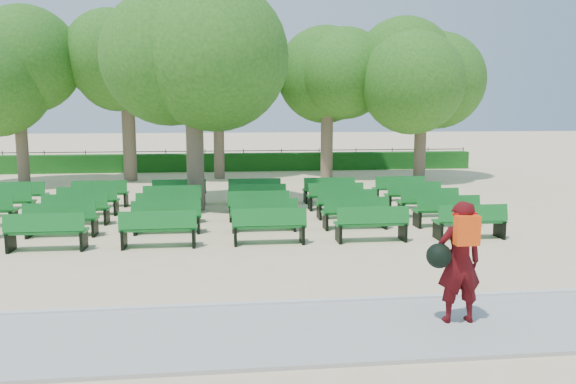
{
  "coord_description": "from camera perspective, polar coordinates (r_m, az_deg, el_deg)",
  "views": [
    {
      "loc": [
        -0.07,
        -14.96,
        3.2
      ],
      "look_at": [
        1.55,
        -1.0,
        1.1
      ],
      "focal_mm": 35.0,
      "sensor_mm": 36.0,
      "label": 1
    }
  ],
  "objects": [
    {
      "name": "ground",
      "position": [
        15.3,
        -6.23,
        -3.63
      ],
      "size": [
        120.0,
        120.0,
        0.0
      ],
      "primitive_type": "plane",
      "color": "beige"
    },
    {
      "name": "paving",
      "position": [
        8.2,
        -5.82,
        -14.3
      ],
      "size": [
        30.0,
        2.2,
        0.06
      ],
      "primitive_type": "cube",
      "color": "#A9A9A4",
      "rests_on": "ground"
    },
    {
      "name": "curb",
      "position": [
        9.26,
        -5.93,
        -11.44
      ],
      "size": [
        30.0,
        0.12,
        0.1
      ],
      "primitive_type": "cube",
      "color": "silver",
      "rests_on": "ground"
    },
    {
      "name": "hedge",
      "position": [
        29.09,
        -6.46,
        3.02
      ],
      "size": [
        26.0,
        0.7,
        0.9
      ],
      "primitive_type": "cube",
      "color": "#175718",
      "rests_on": "ground"
    },
    {
      "name": "fence",
      "position": [
        29.53,
        -6.45,
        2.23
      ],
      "size": [
        26.0,
        0.1,
        1.02
      ],
      "primitive_type": null,
      "color": "black",
      "rests_on": "ground"
    },
    {
      "name": "tree_line",
      "position": [
        25.16,
        -6.41,
        1.14
      ],
      "size": [
        21.8,
        6.8,
        7.04
      ],
      "primitive_type": null,
      "color": "#2E6A1C",
      "rests_on": "ground"
    },
    {
      "name": "bench_array",
      "position": [
        16.17,
        -7.38,
        -2.66
      ],
      "size": [
        1.77,
        0.62,
        1.11
      ],
      "rotation": [
        0.0,
        0.0,
        0.04
      ],
      "color": "#126C22",
      "rests_on": "ground"
    },
    {
      "name": "tree_among",
      "position": [
        17.85,
        -9.64,
        13.06
      ],
      "size": [
        4.99,
        4.99,
        6.92
      ],
      "color": "brown",
      "rests_on": "ground"
    },
    {
      "name": "person",
      "position": [
        8.62,
        16.88,
        -6.66
      ],
      "size": [
        0.85,
        0.51,
        1.82
      ],
      "rotation": [
        0.0,
        0.0,
        3.14
      ],
      "color": "#45090D",
      "rests_on": "ground"
    }
  ]
}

